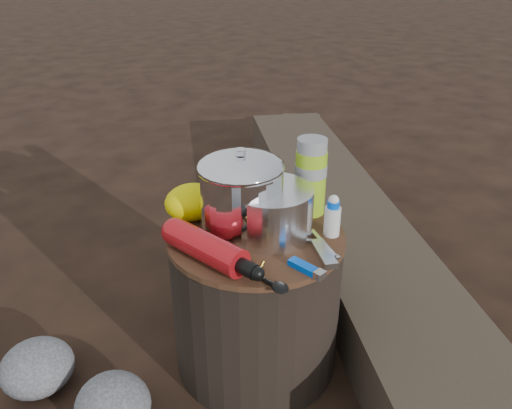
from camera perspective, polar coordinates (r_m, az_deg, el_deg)
name	(u,v)px	position (r m, az deg, el deg)	size (l,w,h in m)	color
ground	(256,357)	(1.53, 0.00, -16.24)	(60.00, 60.00, 0.00)	black
stump	(256,300)	(1.40, 0.00, -10.30)	(0.43, 0.43, 0.40)	black
log_main	(340,221)	(2.01, 9.12, -1.76)	(0.35, 2.10, 0.18)	#362C22
log_small	(301,159)	(2.64, 4.94, 4.91)	(0.22, 1.19, 0.10)	#362C22
foil_windscreen	(271,212)	(1.26, 1.66, -0.78)	(0.20, 0.20, 0.12)	white
camping_pot	(241,193)	(1.25, -1.64, 1.21)	(0.20, 0.20, 0.20)	silver
fuel_bottle	(206,247)	(1.17, -5.45, -4.65)	(0.07, 0.27, 0.07)	red
thermos	(311,177)	(1.35, 5.94, 3.01)	(0.08, 0.08, 0.20)	#87B71A
travel_mug	(267,182)	(1.41, 1.16, 2.44)	(0.08, 0.08, 0.12)	black
stuff_sack	(191,202)	(1.34, -7.03, 0.27)	(0.14, 0.11, 0.09)	#F0DF00
food_pouch	(229,181)	(1.40, -2.98, 2.61)	(0.10, 0.02, 0.13)	navy
lighter	(303,266)	(1.16, 5.15, -6.71)	(0.02, 0.09, 0.02)	blue
multitool	(324,254)	(1.20, 7.38, -5.32)	(0.03, 0.11, 0.02)	silver
pot_grabber	(320,246)	(1.24, 6.98, -4.46)	(0.03, 0.12, 0.01)	silver
spork	(257,276)	(1.13, 0.09, -7.73)	(0.03, 0.14, 0.01)	black
squeeze_bottle	(332,218)	(1.27, 8.29, -1.41)	(0.04, 0.04, 0.09)	silver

